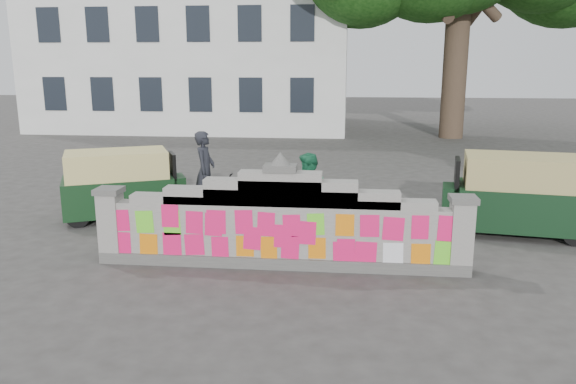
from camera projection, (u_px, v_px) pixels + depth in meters
name	position (u px, v px, depth m)	size (l,w,h in m)	color
ground	(281.00, 266.00, 9.77)	(100.00, 100.00, 0.00)	#383533
parapet_wall	(281.00, 225.00, 9.60)	(6.48, 0.44, 2.01)	#4C4C49
building	(201.00, 52.00, 30.88)	(16.00, 10.00, 8.90)	silver
cyclist_bike	(206.00, 197.00, 12.55)	(0.69, 1.97, 1.04)	black
cyclist_rider	(206.00, 182.00, 12.47)	(0.64, 0.42, 1.75)	#202228
pedestrian	(309.00, 195.00, 11.32)	(0.83, 0.65, 1.70)	#20784D
rickshaw_left	(121.00, 183.00, 12.70)	(2.84, 2.16, 1.53)	black
rickshaw_right	(519.00, 194.00, 11.46)	(3.03, 1.74, 1.63)	black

